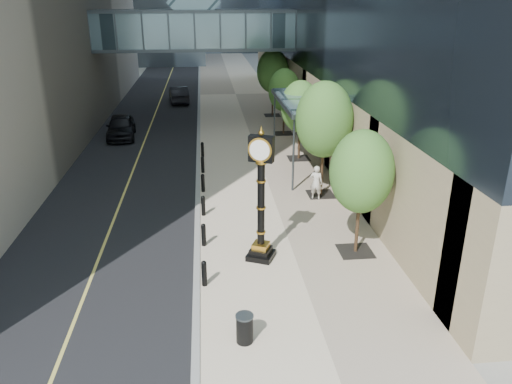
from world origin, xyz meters
TOP-DOWN VIEW (x-y plane):
  - ground at (0.00, 0.00)m, footprint 320.00×320.00m
  - road at (-7.00, 40.00)m, footprint 8.00×180.00m
  - sidewalk at (1.00, 40.00)m, footprint 8.00×180.00m
  - curb at (-3.00, 40.00)m, footprint 0.25×180.00m
  - skywalk at (-3.00, 28.00)m, footprint 17.00×4.20m
  - entrance_canopy at (3.48, 14.00)m, footprint 3.00×8.00m
  - bollard_row at (-2.70, 9.00)m, footprint 0.20×16.20m
  - street_trees at (3.60, 16.00)m, footprint 2.95×28.67m
  - street_clock at (-0.40, 2.86)m, footprint 1.33×1.33m
  - trash_bin at (-1.49, -2.37)m, footprint 0.57×0.57m
  - pedestrian at (3.20, 8.95)m, footprint 0.77×0.64m
  - car_near at (-8.81, 22.76)m, footprint 2.43×5.16m
  - car_far at (-5.01, 36.08)m, footprint 2.31×5.10m

SIDE VIEW (x-z plane):
  - ground at x=0.00m, z-range 0.00..0.00m
  - road at x=-7.00m, z-range 0.00..0.02m
  - sidewalk at x=1.00m, z-range 0.00..0.06m
  - curb at x=-3.00m, z-range 0.00..0.07m
  - bollard_row at x=-2.70m, z-range 0.06..0.96m
  - trash_bin at x=-1.49m, z-range 0.06..0.96m
  - car_far at x=-5.01m, z-range 0.02..1.64m
  - car_near at x=-8.81m, z-range 0.02..1.73m
  - pedestrian at x=3.20m, z-range 0.06..1.89m
  - street_clock at x=-0.40m, z-range -0.30..5.05m
  - street_trees at x=3.60m, z-range 0.75..6.82m
  - entrance_canopy at x=3.48m, z-range 2.00..6.38m
  - skywalk at x=-3.00m, z-range 4.81..10.61m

